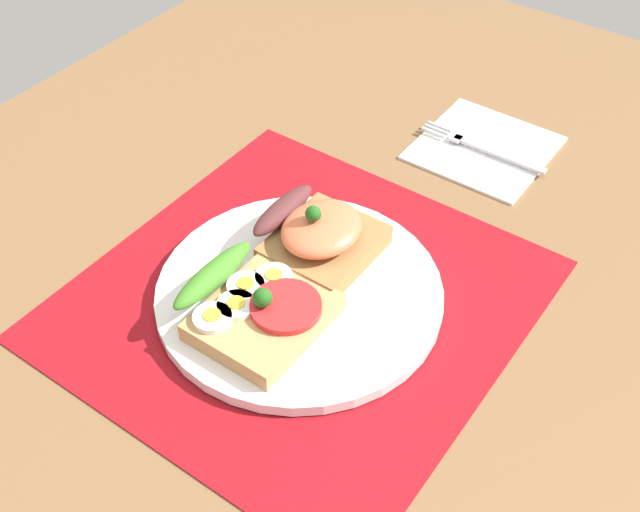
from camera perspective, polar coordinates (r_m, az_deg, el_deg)
name	(u,v)px	position (r cm, az deg, el deg)	size (l,w,h in cm)	color
ground_plane	(300,312)	(71.10, -1.41, -3.96)	(120.00, 90.00, 3.20)	brown
placemat	(300,299)	(69.81, -1.43, -3.00)	(36.15, 35.20, 0.30)	maroon
plate	(299,293)	(69.31, -1.44, -2.61)	(24.36, 24.36, 1.07)	white
sandwich_egg_tomato	(254,306)	(65.97, -4.66, -3.49)	(10.50, 10.56, 3.87)	tan
sandwich_salmon	(319,235)	(70.78, -0.09, 1.50)	(9.44, 9.69, 5.59)	olive
napkin	(484,147)	(87.52, 11.38, 7.48)	(13.27, 12.91, 0.60)	white
fork	(479,146)	(86.72, 11.04, 7.53)	(1.62, 13.87, 0.32)	#B7B7BC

